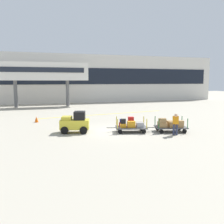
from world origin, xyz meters
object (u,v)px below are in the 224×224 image
Objects in this scene: baggage_cart_lead at (131,125)px; safety_cone_near at (36,119)px; baggage_cart_middle at (170,125)px; baggage_tug at (75,123)px; baggage_handler at (176,123)px.

baggage_cart_lead is 5.61× the size of safety_cone_near.
baggage_cart_middle is 12.17m from safety_cone_near.
baggage_cart_lead is at bearing -14.95° from baggage_tug.
baggage_cart_middle is at bearing 77.24° from baggage_handler.
safety_cone_near is at bearing 137.18° from baggage_handler.
baggage_tug is 4.20× the size of safety_cone_near.
baggage_tug reaches higher than baggage_handler.
baggage_tug is 7.26m from baggage_handler.
baggage_cart_middle is (6.87, -1.83, -0.22)m from baggage_tug.
safety_cone_near is at bearing 115.83° from baggage_tug.
baggage_cart_lead reaches higher than safety_cone_near.
baggage_handler is (2.61, -1.94, 0.33)m from baggage_cart_lead.
baggage_cart_middle reaches higher than safety_cone_near.
baggage_handler is 2.84× the size of safety_cone_near.
baggage_cart_lead is at bearing 143.39° from baggage_handler.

